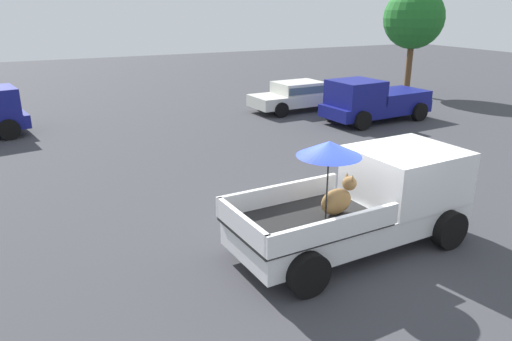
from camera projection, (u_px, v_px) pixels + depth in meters
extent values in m
plane|color=#38383D|center=(350.00, 247.00, 9.95)|extent=(80.00, 80.00, 0.00)
cylinder|color=black|center=(382.00, 197.00, 11.43)|extent=(0.81, 0.33, 0.80)
cylinder|color=black|center=(449.00, 229.00, 9.82)|extent=(0.81, 0.33, 0.80)
cylinder|color=black|center=(252.00, 229.00, 9.82)|extent=(0.81, 0.33, 0.80)
cylinder|color=black|center=(308.00, 274.00, 8.20)|extent=(0.81, 0.33, 0.80)
cube|color=white|center=(351.00, 222.00, 9.76)|extent=(5.09, 2.08, 0.50)
cube|color=white|center=(406.00, 174.00, 10.15)|extent=(2.20, 1.98, 1.08)
cube|color=#4C606B|center=(440.00, 158.00, 10.54)|extent=(0.16, 1.72, 0.64)
cube|color=black|center=(305.00, 221.00, 9.14)|extent=(2.90, 2.00, 0.06)
cube|color=white|center=(280.00, 194.00, 9.82)|extent=(2.80, 0.26, 0.40)
cube|color=white|center=(336.00, 229.00, 8.30)|extent=(2.80, 0.26, 0.40)
cube|color=white|center=(242.00, 225.00, 8.44)|extent=(0.21, 1.84, 0.40)
ellipsoid|color=olive|center=(336.00, 202.00, 9.29)|extent=(0.70, 0.36, 0.52)
sphere|color=olive|center=(349.00, 183.00, 9.33)|extent=(0.30, 0.30, 0.28)
cone|color=olive|center=(347.00, 175.00, 9.35)|extent=(0.10, 0.10, 0.12)
cone|color=olive|center=(353.00, 178.00, 9.22)|extent=(0.10, 0.10, 0.12)
cylinder|color=black|center=(327.00, 187.00, 8.96)|extent=(0.03, 0.03, 1.29)
cone|color=#1E33B7|center=(329.00, 149.00, 8.72)|extent=(1.27, 1.27, 0.28)
cylinder|color=black|center=(0.00, 120.00, 19.11)|extent=(0.79, 0.39, 0.76)
cylinder|color=black|center=(9.00, 130.00, 17.65)|extent=(0.79, 0.39, 0.76)
cylinder|color=black|center=(362.00, 121.00, 19.00)|extent=(0.78, 0.32, 0.76)
cylinder|color=black|center=(332.00, 112.00, 20.55)|extent=(0.78, 0.32, 0.76)
cylinder|color=black|center=(419.00, 112.00, 20.53)|extent=(0.78, 0.32, 0.76)
cylinder|color=black|center=(387.00, 104.00, 22.07)|extent=(0.78, 0.32, 0.76)
cube|color=navy|center=(376.00, 108.00, 20.48)|extent=(4.92, 2.16, 0.50)
cube|color=navy|center=(356.00, 93.00, 19.66)|extent=(2.03, 1.94, 1.00)
cube|color=navy|center=(394.00, 95.00, 20.81)|extent=(2.83, 2.00, 0.40)
cylinder|color=black|center=(281.00, 110.00, 21.16)|extent=(0.67, 0.26, 0.66)
cylinder|color=black|center=(261.00, 103.00, 22.61)|extent=(0.67, 0.26, 0.66)
cylinder|color=black|center=(331.00, 104.00, 22.40)|extent=(0.67, 0.26, 0.66)
cylinder|color=black|center=(309.00, 98.00, 23.85)|extent=(0.67, 0.26, 0.66)
cube|color=silver|center=(296.00, 99.00, 22.43)|extent=(4.39, 2.00, 0.52)
cube|color=silver|center=(298.00, 88.00, 22.32)|extent=(2.19, 1.72, 0.56)
cube|color=#4C606B|center=(298.00, 88.00, 22.32)|extent=(2.13, 1.79, 0.32)
cylinder|color=brown|center=(409.00, 68.00, 26.18)|extent=(0.32, 0.32, 2.90)
sphere|color=#1E6623|center=(414.00, 18.00, 25.34)|extent=(3.16, 3.16, 3.16)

